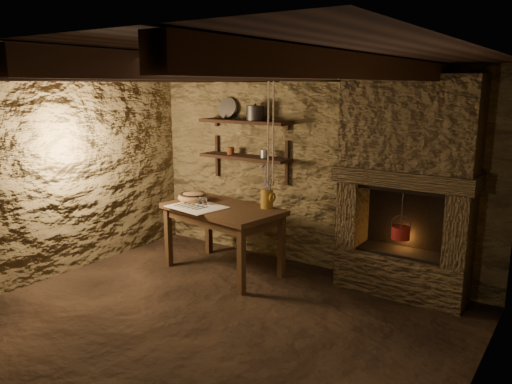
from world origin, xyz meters
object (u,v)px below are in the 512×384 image
Objects in this scene: wooden_bowl at (193,197)px; iron_stockpot at (255,114)px; work_table at (223,237)px; red_pot at (401,232)px; stoneware_jug at (267,190)px.

iron_stockpot is at bearing 49.60° from wooden_bowl.
work_table is 2.78× the size of red_pot.
work_table is 3.97× the size of wooden_bowl.
red_pot is at bearing -3.56° from iron_stockpot.
stoneware_jug is 1.02m from iron_stockpot.
work_table is at bearing -165.32° from red_pot.
iron_stockpot is at bearing 176.44° from red_pot.
stoneware_jug is (0.46, 0.24, 0.59)m from work_table.
stoneware_jug is 0.95× the size of red_pot.
work_table is at bearing -3.59° from wooden_bowl.
iron_stockpot is at bearing 96.05° from work_table.
red_pot is at bearing 23.28° from work_table.
stoneware_jug is at bearing -41.77° from iron_stockpot.
work_table is 0.64m from wooden_bowl.
stoneware_jug is at bearing -169.79° from red_pot.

